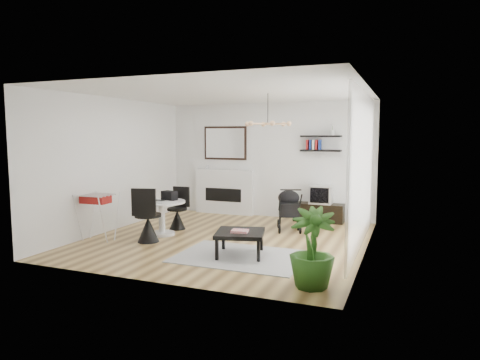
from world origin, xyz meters
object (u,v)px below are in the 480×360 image
at_px(potted_plant, 312,248).
at_px(dining_table, 162,213).
at_px(stroller, 289,211).
at_px(coffee_table, 240,234).
at_px(tv_console, 319,213).
at_px(drying_rack, 98,216).
at_px(crt_tv, 321,194).
at_px(fireplace, 224,186).

bearing_deg(potted_plant, dining_table, 151.75).
height_order(stroller, coffee_table, stroller).
relative_size(tv_console, potted_plant, 1.08).
relative_size(drying_rack, potted_plant, 0.85).
distance_m(dining_table, stroller, 2.57).
height_order(tv_console, crt_tv, crt_tv).
bearing_deg(potted_plant, stroller, 110.05).
relative_size(crt_tv, potted_plant, 0.47).
relative_size(fireplace, coffee_table, 2.34).
bearing_deg(stroller, crt_tv, 48.32).
height_order(dining_table, drying_rack, drying_rack).
distance_m(tv_console, coffee_table, 3.28).
distance_m(tv_console, crt_tv, 0.42).
bearing_deg(tv_console, dining_table, -137.03).
bearing_deg(coffee_table, tv_console, 78.68).
bearing_deg(dining_table, coffee_table, -22.06).
bearing_deg(dining_table, fireplace, 85.14).
distance_m(fireplace, tv_console, 2.43).
relative_size(stroller, coffee_table, 0.99).
bearing_deg(coffee_table, crt_tv, 77.92).
relative_size(tv_console, coffee_table, 1.20).
distance_m(crt_tv, stroller, 1.19).
bearing_deg(stroller, dining_table, -167.56).
relative_size(fireplace, tv_console, 1.95).
bearing_deg(dining_table, tv_console, 42.97).
bearing_deg(fireplace, potted_plant, -54.29).
relative_size(dining_table, stroller, 1.00).
bearing_deg(drying_rack, fireplace, 70.28).
distance_m(crt_tv, coffee_table, 3.29).
height_order(fireplace, tv_console, fireplace).
relative_size(crt_tv, drying_rack, 0.56).
height_order(coffee_table, potted_plant, potted_plant).
xyz_separation_m(tv_console, drying_rack, (-3.46, -3.23, 0.25)).
bearing_deg(tv_console, fireplace, 176.94).
bearing_deg(tv_console, potted_plant, -80.07).
distance_m(crt_tv, potted_plant, 4.27).
bearing_deg(crt_tv, drying_rack, -137.35).
distance_m(drying_rack, stroller, 3.74).
relative_size(tv_console, drying_rack, 1.27).
bearing_deg(fireplace, coffee_table, -62.50).
distance_m(tv_console, drying_rack, 4.74).
relative_size(coffee_table, potted_plant, 0.90).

